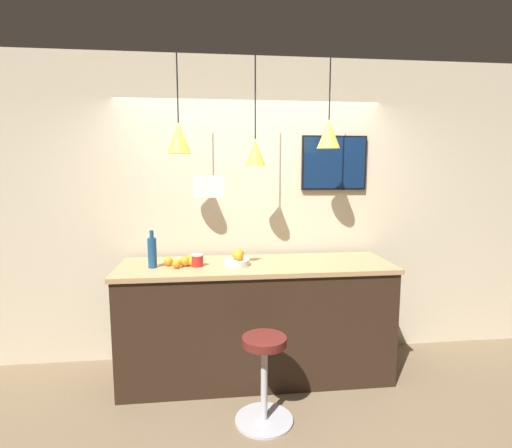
# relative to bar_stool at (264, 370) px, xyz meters

# --- Properties ---
(ground_plane) EXTENTS (14.00, 14.00, 0.00)m
(ground_plane) POSITION_rel_bar_stool_xyz_m (0.02, -0.00, -0.40)
(ground_plane) COLOR #756047
(back_wall) EXTENTS (8.00, 0.06, 2.90)m
(back_wall) POSITION_rel_bar_stool_xyz_m (0.02, 1.15, 1.05)
(back_wall) COLOR beige
(back_wall) RESTS_ON ground_plane
(service_counter) EXTENTS (2.38, 0.73, 1.04)m
(service_counter) POSITION_rel_bar_stool_xyz_m (0.02, 0.67, 0.12)
(service_counter) COLOR black
(service_counter) RESTS_ON ground_plane
(bar_stool) EXTENTS (0.43, 0.43, 0.66)m
(bar_stool) POSITION_rel_bar_stool_xyz_m (0.00, 0.00, 0.00)
(bar_stool) COLOR #B7B7BC
(bar_stool) RESTS_ON ground_plane
(fruit_bowl) EXTENTS (0.22, 0.22, 0.13)m
(fruit_bowl) POSITION_rel_bar_stool_xyz_m (-0.15, 0.63, 0.69)
(fruit_bowl) COLOR beige
(fruit_bowl) RESTS_ON service_counter
(orange_pile) EXTENTS (0.27, 0.20, 0.09)m
(orange_pile) POSITION_rel_bar_stool_xyz_m (-0.60, 0.66, 0.68)
(orange_pile) COLOR orange
(orange_pile) RESTS_ON service_counter
(juice_bottle) EXTENTS (0.07, 0.07, 0.32)m
(juice_bottle) POSITION_rel_bar_stool_xyz_m (-0.86, 0.63, 0.77)
(juice_bottle) COLOR navy
(juice_bottle) RESTS_ON service_counter
(spread_jar) EXTENTS (0.10, 0.10, 0.10)m
(spread_jar) POSITION_rel_bar_stool_xyz_m (-0.49, 0.63, 0.69)
(spread_jar) COLOR red
(spread_jar) RESTS_ON service_counter
(pendant_lamp_left) EXTENTS (0.20, 0.20, 0.81)m
(pendant_lamp_left) POSITION_rel_bar_stool_xyz_m (-0.62, 0.73, 1.72)
(pendant_lamp_left) COLOR black
(pendant_lamp_middle) EXTENTS (0.17, 0.17, 0.91)m
(pendant_lamp_middle) POSITION_rel_bar_stool_xyz_m (0.02, 0.73, 1.61)
(pendant_lamp_middle) COLOR black
(pendant_lamp_right) EXTENTS (0.20, 0.20, 0.77)m
(pendant_lamp_right) POSITION_rel_bar_stool_xyz_m (0.66, 0.73, 1.76)
(pendant_lamp_right) COLOR black
(mounted_tv) EXTENTS (0.64, 0.04, 0.52)m
(mounted_tv) POSITION_rel_bar_stool_xyz_m (0.84, 1.10, 1.52)
(mounted_tv) COLOR black
(hanging_menu_board) EXTENTS (0.24, 0.01, 0.17)m
(hanging_menu_board) POSITION_rel_bar_stool_xyz_m (-0.38, 0.39, 1.33)
(hanging_menu_board) COLOR white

